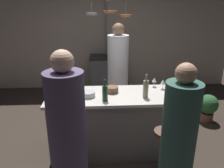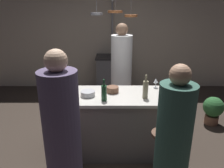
{
  "view_description": "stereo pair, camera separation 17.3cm",
  "coord_description": "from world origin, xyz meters",
  "px_view_note": "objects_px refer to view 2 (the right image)",
  "views": [
    {
      "loc": [
        -0.18,
        -2.83,
        2.07
      ],
      "look_at": [
        0.0,
        0.15,
        1.0
      ],
      "focal_mm": 35.58,
      "sensor_mm": 36.0,
      "label": 1
    },
    {
      "loc": [
        -0.01,
        -2.83,
        2.07
      ],
      "look_at": [
        0.0,
        0.15,
        1.0
      ],
      "focal_mm": 35.58,
      "sensor_mm": 36.0,
      "label": 2
    }
  ],
  "objects_px": {
    "stove_range": "(112,74)",
    "mixing_bowl_wooden": "(112,90)",
    "pepper_mill": "(74,93)",
    "wine_bottle_amber": "(61,88)",
    "wine_bottle_white": "(145,89)",
    "chef": "(121,77)",
    "guest_right": "(172,149)",
    "wine_glass_near_right_guest": "(155,81)",
    "wine_glass_by_chef": "(164,83)",
    "mixing_bowl_steel": "(87,94)",
    "bar_stool_right": "(160,155)",
    "guest_left": "(62,141)",
    "wine_bottle_green": "(103,93)",
    "potted_plant": "(212,109)",
    "bar_stool_left": "(68,155)",
    "wine_bottle_rose": "(59,91)"
  },
  "relations": [
    {
      "from": "chef",
      "to": "wine_bottle_white",
      "type": "relative_size",
      "value": 5.52
    },
    {
      "from": "wine_bottle_green",
      "to": "wine_bottle_amber",
      "type": "relative_size",
      "value": 0.91
    },
    {
      "from": "chef",
      "to": "bar_stool_right",
      "type": "height_order",
      "value": "chef"
    },
    {
      "from": "bar_stool_right",
      "to": "guest_right",
      "type": "relative_size",
      "value": 0.43
    },
    {
      "from": "guest_left",
      "to": "wine_glass_by_chef",
      "type": "xyz_separation_m",
      "value": [
        1.24,
        1.12,
        0.21
      ]
    },
    {
      "from": "wine_bottle_green",
      "to": "wine_bottle_white",
      "type": "distance_m",
      "value": 0.55
    },
    {
      "from": "mixing_bowl_wooden",
      "to": "bar_stool_left",
      "type": "bearing_deg",
      "value": -127.0
    },
    {
      "from": "mixing_bowl_steel",
      "to": "bar_stool_left",
      "type": "bearing_deg",
      "value": -108.98
    },
    {
      "from": "guest_right",
      "to": "wine_glass_near_right_guest",
      "type": "bearing_deg",
      "value": 87.16
    },
    {
      "from": "wine_bottle_white",
      "to": "mixing_bowl_wooden",
      "type": "height_order",
      "value": "wine_bottle_white"
    },
    {
      "from": "bar_stool_left",
      "to": "wine_glass_by_chef",
      "type": "relative_size",
      "value": 4.66
    },
    {
      "from": "chef",
      "to": "wine_bottle_rose",
      "type": "bearing_deg",
      "value": -124.98
    },
    {
      "from": "stove_range",
      "to": "wine_bottle_amber",
      "type": "distance_m",
      "value": 2.67
    },
    {
      "from": "guest_right",
      "to": "guest_left",
      "type": "distance_m",
      "value": 1.08
    },
    {
      "from": "wine_glass_by_chef",
      "to": "wine_glass_near_right_guest",
      "type": "height_order",
      "value": "same"
    },
    {
      "from": "pepper_mill",
      "to": "wine_glass_by_chef",
      "type": "xyz_separation_m",
      "value": [
        1.23,
        0.35,
        0.0
      ]
    },
    {
      "from": "potted_plant",
      "to": "wine_bottle_white",
      "type": "bearing_deg",
      "value": -146.96
    },
    {
      "from": "guest_left",
      "to": "mixing_bowl_steel",
      "type": "bearing_deg",
      "value": 80.02
    },
    {
      "from": "potted_plant",
      "to": "wine_glass_near_right_guest",
      "type": "bearing_deg",
      "value": -156.45
    },
    {
      "from": "potted_plant",
      "to": "mixing_bowl_steel",
      "type": "bearing_deg",
      "value": -158.9
    },
    {
      "from": "chef",
      "to": "potted_plant",
      "type": "relative_size",
      "value": 3.42
    },
    {
      "from": "chef",
      "to": "wine_bottle_amber",
      "type": "xyz_separation_m",
      "value": [
        -0.84,
        -1.11,
        0.2
      ]
    },
    {
      "from": "guest_left",
      "to": "bar_stool_right",
      "type": "bearing_deg",
      "value": 17.62
    },
    {
      "from": "pepper_mill",
      "to": "wine_bottle_amber",
      "type": "bearing_deg",
      "value": 145.45
    },
    {
      "from": "wine_bottle_amber",
      "to": "mixing_bowl_steel",
      "type": "bearing_deg",
      "value": 1.39
    },
    {
      "from": "potted_plant",
      "to": "wine_glass_near_right_guest",
      "type": "relative_size",
      "value": 3.56
    },
    {
      "from": "stove_range",
      "to": "wine_bottle_green",
      "type": "bearing_deg",
      "value": -92.39
    },
    {
      "from": "potted_plant",
      "to": "mixing_bowl_steel",
      "type": "relative_size",
      "value": 2.67
    },
    {
      "from": "stove_range",
      "to": "wine_bottle_rose",
      "type": "height_order",
      "value": "wine_bottle_rose"
    },
    {
      "from": "potted_plant",
      "to": "wine_bottle_amber",
      "type": "relative_size",
      "value": 1.65
    },
    {
      "from": "wine_bottle_white",
      "to": "guest_right",
      "type": "bearing_deg",
      "value": -80.67
    },
    {
      "from": "guest_left",
      "to": "bar_stool_left",
      "type": "bearing_deg",
      "value": 95.91
    },
    {
      "from": "wine_bottle_amber",
      "to": "wine_glass_near_right_guest",
      "type": "height_order",
      "value": "wine_bottle_amber"
    },
    {
      "from": "chef",
      "to": "bar_stool_left",
      "type": "relative_size",
      "value": 2.61
    },
    {
      "from": "wine_glass_near_right_guest",
      "to": "mixing_bowl_steel",
      "type": "relative_size",
      "value": 0.75
    },
    {
      "from": "stove_range",
      "to": "chef",
      "type": "height_order",
      "value": "chef"
    },
    {
      "from": "wine_glass_by_chef",
      "to": "mixing_bowl_steel",
      "type": "distance_m",
      "value": 1.1
    },
    {
      "from": "guest_left",
      "to": "mixing_bowl_wooden",
      "type": "xyz_separation_m",
      "value": [
        0.49,
        1.04,
        0.15
      ]
    },
    {
      "from": "wine_bottle_amber",
      "to": "wine_glass_near_right_guest",
      "type": "distance_m",
      "value": 1.36
    },
    {
      "from": "stove_range",
      "to": "mixing_bowl_wooden",
      "type": "relative_size",
      "value": 5.25
    },
    {
      "from": "bar_stool_left",
      "to": "potted_plant",
      "type": "height_order",
      "value": "bar_stool_left"
    },
    {
      "from": "wine_bottle_white",
      "to": "chef",
      "type": "bearing_deg",
      "value": 102.91
    },
    {
      "from": "chef",
      "to": "bar_stool_right",
      "type": "relative_size",
      "value": 2.61
    },
    {
      "from": "chef",
      "to": "pepper_mill",
      "type": "height_order",
      "value": "chef"
    },
    {
      "from": "pepper_mill",
      "to": "wine_bottle_amber",
      "type": "height_order",
      "value": "wine_bottle_amber"
    },
    {
      "from": "guest_right",
      "to": "wine_glass_by_chef",
      "type": "height_order",
      "value": "guest_right"
    },
    {
      "from": "bar_stool_right",
      "to": "bar_stool_left",
      "type": "height_order",
      "value": "same"
    },
    {
      "from": "chef",
      "to": "potted_plant",
      "type": "height_order",
      "value": "chef"
    },
    {
      "from": "wine_bottle_amber",
      "to": "mixing_bowl_wooden",
      "type": "distance_m",
      "value": 0.7
    },
    {
      "from": "stove_range",
      "to": "wine_glass_by_chef",
      "type": "xyz_separation_m",
      "value": [
        0.74,
        -2.29,
        0.56
      ]
    }
  ]
}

